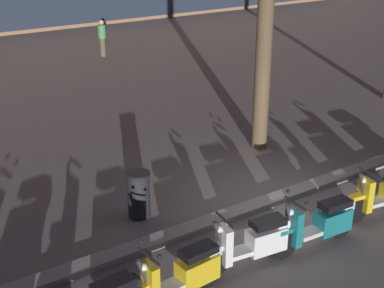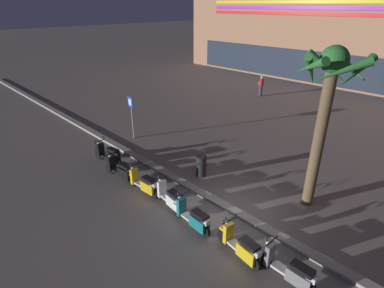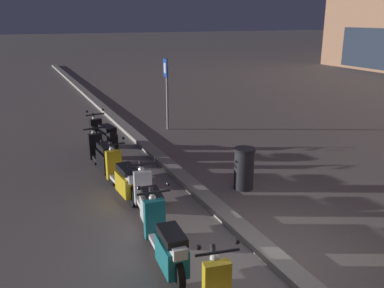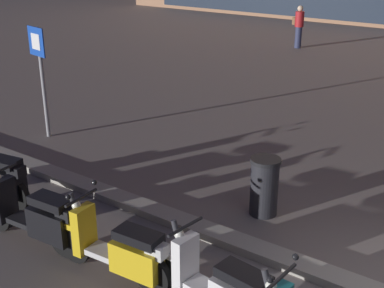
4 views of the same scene
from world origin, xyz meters
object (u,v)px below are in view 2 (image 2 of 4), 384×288
Objects in this scene: scooter_grey_mid_centre at (290,270)px; pedestrian_strolling_near_curb at (261,86)px; scooter_white_second_in_line at (171,198)px; scooter_yellow_last_in_row at (144,183)px; scooter_yellow_gap_after_mid at (242,246)px; litter_bin at (201,166)px; palm_tree_by_mall_entrance at (328,94)px; scooter_black_mid_rear at (121,170)px; scooter_teal_far_back at (193,218)px; crossing_sign at (132,112)px; scooter_black_mid_front at (109,155)px.

scooter_grey_mid_centre is 18.52m from pedestrian_strolling_near_curb.
scooter_yellow_last_in_row is at bearing -176.27° from scooter_white_second_in_line.
scooter_grey_mid_centre is (6.20, 0.18, -0.00)m from scooter_yellow_last_in_row.
litter_bin is (-4.14, 2.63, 0.04)m from scooter_yellow_gap_after_mid.
scooter_white_second_in_line is 6.42m from palm_tree_by_mall_entrance.
scooter_black_mid_rear is 1.04× the size of scooter_yellow_last_in_row.
scooter_black_mid_rear is 4.35m from scooter_teal_far_back.
pedestrian_strolling_near_curb is at bearing 116.20° from scooter_teal_far_back.
scooter_yellow_gap_after_mid reaches higher than scooter_white_second_in_line.
scooter_yellow_gap_after_mid is 1.07× the size of pedestrian_strolling_near_curb.
scooter_teal_far_back is (1.39, -0.20, 0.00)m from scooter_white_second_in_line.
crossing_sign is 1.47× the size of pedestrian_strolling_near_curb.
scooter_black_mid_front is at bearing -84.06° from pedestrian_strolling_near_curb.
pedestrian_strolling_near_curb is (-1.55, 14.87, 0.40)m from scooter_black_mid_front.
crossing_sign reaches higher than scooter_black_mid_rear.
scooter_yellow_gap_after_mid reaches higher than scooter_grey_mid_centre.
scooter_teal_far_back reaches higher than scooter_white_second_in_line.
scooter_teal_far_back is 1.05× the size of scooter_yellow_gap_after_mid.
scooter_yellow_last_in_row is (3.11, -0.30, -0.02)m from scooter_black_mid_front.
scooter_yellow_gap_after_mid is at bearing -16.74° from crossing_sign.
pedestrian_strolling_near_curb is (-7.52, 15.27, 0.42)m from scooter_teal_far_back.
pedestrian_strolling_near_curb is (-9.44, 15.21, 0.42)m from scooter_yellow_gap_after_mid.
scooter_teal_far_back reaches higher than litter_bin.
scooter_yellow_gap_after_mid is at bearing -58.17° from pedestrian_strolling_near_curb.
scooter_black_mid_front is 1.09× the size of pedestrian_strolling_near_curb.
palm_tree_by_mall_entrance is 5.84m from litter_bin.
scooter_yellow_gap_after_mid is at bearing -91.54° from palm_tree_by_mall_entrance.
scooter_black_mid_rear is 15.59m from pedestrian_strolling_near_curb.
scooter_yellow_last_in_row is 0.98× the size of scooter_teal_far_back.
scooter_yellow_last_in_row and scooter_yellow_gap_after_mid have the same top height.
scooter_white_second_in_line is 1.84× the size of litter_bin.
scooter_yellow_last_in_row is 6.20m from scooter_grey_mid_centre.
pedestrian_strolling_near_curb reaches higher than scooter_yellow_gap_after_mid.
scooter_black_mid_rear is 1.96× the size of litter_bin.
pedestrian_strolling_near_curb is 13.65m from litter_bin.
scooter_yellow_gap_after_mid is at bearing -0.43° from scooter_yellow_last_in_row.
scooter_white_second_in_line is (4.58, -0.20, -0.02)m from scooter_black_mid_front.
crossing_sign is (-7.73, 2.97, 1.06)m from scooter_teal_far_back.
pedestrian_strolling_near_curb reaches higher than scooter_teal_far_back.
pedestrian_strolling_near_curb is (-4.66, 15.17, 0.43)m from scooter_yellow_last_in_row.
scooter_black_mid_front is 0.97× the size of scooter_teal_far_back.
scooter_white_second_in_line is at bearing -71.71° from litter_bin.
palm_tree_by_mall_entrance is at bearing 32.39° from scooter_black_mid_rear.
scooter_yellow_gap_after_mid is at bearing 2.01° from scooter_teal_far_back.
scooter_white_second_in_line is 16.28m from pedestrian_strolling_near_curb.
scooter_black_mid_rear and scooter_white_second_in_line have the same top height.
crossing_sign is at bearing 149.54° from scooter_yellow_last_in_row.
scooter_grey_mid_centre is at bearing -13.64° from crossing_sign.
scooter_black_mid_rear is at bearing -128.58° from litter_bin.
crossing_sign reaches higher than scooter_yellow_last_in_row.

